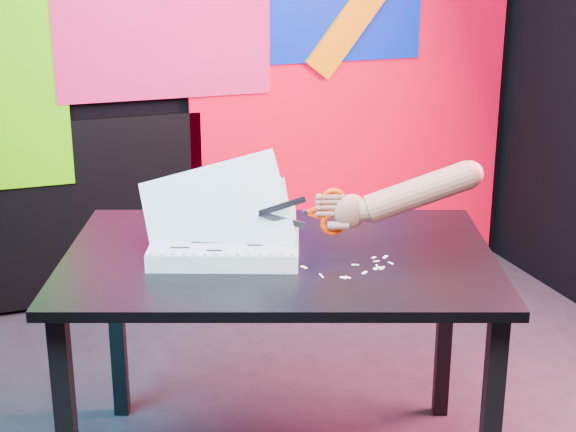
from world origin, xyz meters
name	(u,v)px	position (x,y,z in m)	size (l,w,h in m)	color
room	(347,43)	(0.00, 0.00, 1.35)	(3.01, 3.01, 2.71)	black
backdrop	(234,92)	(0.06, 1.46, 0.96)	(2.88, 0.05, 2.08)	#EF001F
work_table	(280,279)	(-0.23, -0.06, 0.67)	(1.47, 1.21, 0.75)	black
printout_stack	(225,244)	(-0.38, -0.01, 0.78)	(0.51, 0.44, 0.32)	silver
scissors	(327,212)	(-0.10, -0.12, 0.88)	(0.25, 0.08, 0.14)	#A3ABBC
hand_forearm	(407,195)	(0.13, -0.18, 0.93)	(0.46, 0.17, 0.20)	#9F5843
paper_clippings	(362,267)	(-0.04, -0.24, 0.75)	(0.27, 0.14, 0.00)	silver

